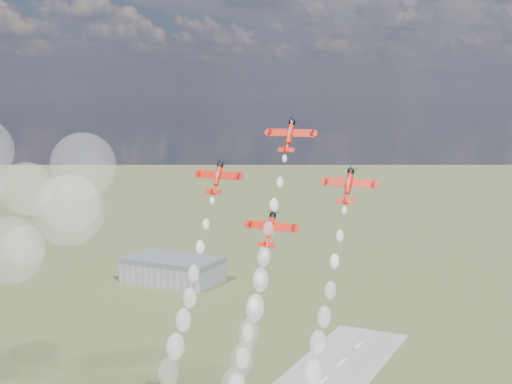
{
  "coord_description": "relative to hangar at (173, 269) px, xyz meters",
  "views": [
    {
      "loc": [
        83.56,
        -133.5,
        99.83
      ],
      "look_at": [
        13.04,
        10.06,
        77.63
      ],
      "focal_mm": 50.0,
      "sensor_mm": 36.0,
      "label": 1
    }
  ],
  "objects": [
    {
      "name": "plane_right",
      "position": [
        155.02,
        -170.05,
        73.94
      ],
      "size": [
        11.22,
        5.75,
        7.39
      ],
      "rotation": [
        1.09,
        0.0,
        0.0
      ],
      "color": "red",
      "rests_on": "ground"
    },
    {
      "name": "hangar",
      "position": [
        0.0,
        0.0,
        0.0
      ],
      "size": [
        50.0,
        28.0,
        13.0
      ],
      "color": "gray",
      "rests_on": "ground"
    },
    {
      "name": "plane_lead",
      "position": [
        139.04,
        -164.89,
        83.86
      ],
      "size": [
        11.22,
        5.75,
        7.39
      ],
      "rotation": [
        1.09,
        0.0,
        0.0
      ],
      "color": "red",
      "rests_on": "ground"
    },
    {
      "name": "plane_left",
      "position": [
        123.07,
        -170.05,
        73.94
      ],
      "size": [
        11.22,
        5.75,
        7.39
      ],
      "rotation": [
        1.09,
        0.0,
        0.0
      ],
      "color": "red",
      "rests_on": "ground"
    },
    {
      "name": "drifted_smoke_cloud",
      "position": [
        45.04,
        -156.06,
        60.37
      ],
      "size": [
        67.34,
        37.4,
        49.0
      ],
      "color": "white",
      "rests_on": "ground"
    },
    {
      "name": "plane_slot",
      "position": [
        139.04,
        -175.2,
        64.02
      ],
      "size": [
        11.22,
        5.75,
        7.39
      ],
      "rotation": [
        1.09,
        0.0,
        0.0
      ],
      "color": "red",
      "rests_on": "ground"
    },
    {
      "name": "smoke_trail_lead",
      "position": [
        139.04,
        -188.07,
        39.29
      ],
      "size": [
        6.01,
        28.78,
        53.29
      ],
      "color": "white",
      "rests_on": "plane_lead"
    }
  ]
}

